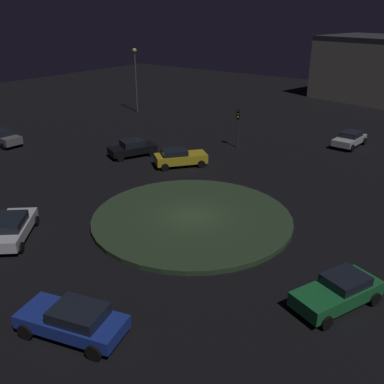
% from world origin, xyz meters
% --- Properties ---
extents(ground_plane, '(120.81, 120.81, 0.00)m').
position_xyz_m(ground_plane, '(0.00, 0.00, 0.00)').
color(ground_plane, black).
extents(roundabout_island, '(12.77, 12.77, 0.29)m').
position_xyz_m(roundabout_island, '(0.00, 0.00, 0.15)').
color(roundabout_island, '#2D4228').
rests_on(roundabout_island, ground_plane).
extents(car_blue, '(4.86, 3.06, 1.42)m').
position_xyz_m(car_blue, '(2.41, -11.47, 0.75)').
color(car_blue, '#1E38A5').
rests_on(car_blue, ground_plane).
extents(car_yellow, '(4.11, 4.54, 1.48)m').
position_xyz_m(car_yellow, '(-7.03, 7.72, 0.78)').
color(car_yellow, gold).
rests_on(car_yellow, ground_plane).
extents(car_green, '(3.28, 4.69, 1.44)m').
position_xyz_m(car_green, '(10.50, -3.03, 0.75)').
color(car_green, '#1E7238').
rests_on(car_green, ground_plane).
extents(car_black, '(3.38, 4.60, 1.50)m').
position_xyz_m(car_black, '(-12.17, 7.29, 0.77)').
color(car_black, black).
rests_on(car_black, ground_plane).
extents(car_grey, '(4.61, 2.17, 1.48)m').
position_xyz_m(car_grey, '(-24.97, 2.26, 0.79)').
color(car_grey, slate).
rests_on(car_grey, ground_plane).
extents(car_white, '(4.37, 4.68, 1.47)m').
position_xyz_m(car_white, '(-6.99, -8.27, 0.75)').
color(car_white, white).
rests_on(car_white, ground_plane).
extents(car_silver, '(2.35, 4.37, 1.43)m').
position_xyz_m(car_silver, '(2.77, 22.15, 0.76)').
color(car_silver, silver).
rests_on(car_silver, ground_plane).
extents(traffic_light_north, '(0.36, 0.39, 3.73)m').
position_xyz_m(traffic_light_north, '(-5.89, 15.32, 2.67)').
color(traffic_light_north, '#2D2D2D').
rests_on(traffic_light_north, ground_plane).
extents(streetlamp_northwest, '(0.55, 0.55, 7.94)m').
position_xyz_m(streetlamp_northwest, '(-24.47, 21.07, 5.32)').
color(streetlamp_northwest, '#4C4C51').
rests_on(streetlamp_northwest, ground_plane).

